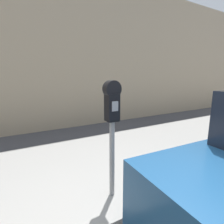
% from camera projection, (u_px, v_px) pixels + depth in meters
% --- Properties ---
extents(sidewalk, '(24.00, 2.80, 0.13)m').
position_uv_depth(sidewalk, '(95.00, 165.00, 3.34)').
color(sidewalk, '#9E9B96').
rests_on(sidewalk, ground_plane).
extents(building_facade, '(24.00, 0.30, 5.00)m').
position_uv_depth(building_facade, '(54.00, 52.00, 5.49)').
color(building_facade, tan).
rests_on(building_facade, ground_plane).
extents(parking_meter, '(0.21, 0.15, 1.56)m').
position_uv_depth(parking_meter, '(112.00, 117.00, 2.20)').
color(parking_meter, gray).
rests_on(parking_meter, sidewalk).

